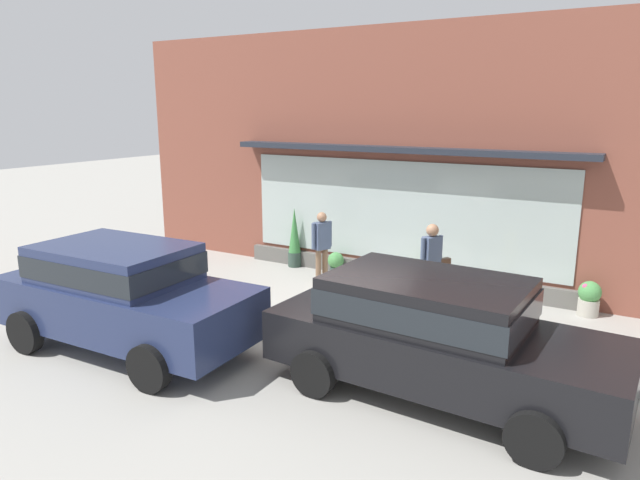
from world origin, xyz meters
TOP-DOWN VIEW (x-y plane):
  - ground_plane at (0.00, 0.00)m, footprint 60.00×60.00m
  - curb_strip at (0.00, -0.20)m, footprint 14.00×0.24m
  - storefront at (0.00, 3.19)m, footprint 14.00×0.81m
  - fire_hydrant at (1.93, 0.71)m, footprint 0.39×0.35m
  - pedestrian_with_handbag at (1.36, 1.38)m, footprint 0.44×0.58m
  - pedestrian_passerby at (-1.28, 1.94)m, footprint 0.32×0.47m
  - parked_car_black at (2.43, -1.54)m, footprint 4.59×2.13m
  - parked_car_navy at (-2.27, -2.53)m, footprint 4.24×2.04m
  - potted_plant_window_left at (3.90, 2.73)m, footprint 0.40×0.40m
  - potted_plant_doorstep at (-2.54, 2.83)m, footprint 0.32×0.32m
  - potted_plant_near_hydrant at (-1.35, 2.70)m, footprint 0.37×0.37m
  - potted_plant_trailing_edge at (0.65, 2.70)m, footprint 0.35×0.35m

SIDE VIEW (x-z plane):
  - ground_plane at x=0.00m, z-range 0.00..0.00m
  - curb_strip at x=0.00m, z-range 0.00..0.12m
  - potted_plant_near_hydrant at x=-1.35m, z-range 0.03..0.55m
  - potted_plant_trailing_edge at x=0.65m, z-range 0.03..0.62m
  - potted_plant_window_left at x=3.90m, z-range 0.01..0.66m
  - fire_hydrant at x=1.93m, z-range 0.01..0.89m
  - potted_plant_doorstep at x=-2.54m, z-range -0.03..1.39m
  - parked_car_black at x=2.43m, z-range 0.10..1.69m
  - pedestrian_passerby at x=-1.28m, z-range 0.13..1.71m
  - parked_car_navy at x=-2.27m, z-range 0.11..1.78m
  - pedestrian_with_handbag at x=1.36m, z-range 0.14..1.83m
  - storefront at x=0.00m, z-range -0.06..5.32m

